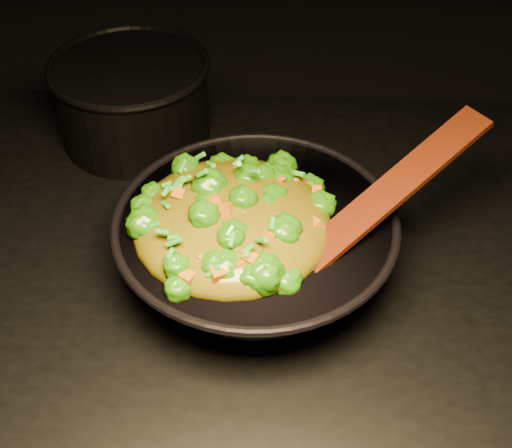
# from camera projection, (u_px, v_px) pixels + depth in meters

# --- Properties ---
(stovetop) EXTENTS (1.20, 0.90, 0.90)m
(stovetop) POSITION_uv_depth(u_px,v_px,m) (196.00, 445.00, 1.28)
(stovetop) COLOR black
(stovetop) RESTS_ON ground
(wok) EXTENTS (0.47, 0.47, 0.10)m
(wok) POSITION_uv_depth(u_px,v_px,m) (256.00, 248.00, 0.94)
(wok) COLOR black
(wok) RESTS_ON stovetop
(stir_fry) EXTENTS (0.32, 0.32, 0.09)m
(stir_fry) POSITION_uv_depth(u_px,v_px,m) (232.00, 201.00, 0.87)
(stir_fry) COLOR #266807
(stir_fry) RESTS_ON wok
(spatula) EXTENTS (0.25, 0.20, 0.12)m
(spatula) POSITION_uv_depth(u_px,v_px,m) (393.00, 189.00, 0.88)
(spatula) COLOR #3E1106
(spatula) RESTS_ON wok
(back_pot) EXTENTS (0.27, 0.27, 0.14)m
(back_pot) POSITION_uv_depth(u_px,v_px,m) (133.00, 100.00, 1.16)
(back_pot) COLOR black
(back_pot) RESTS_ON stovetop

